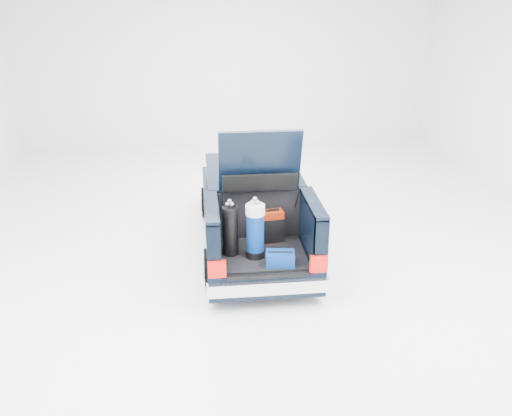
{
  "coord_description": "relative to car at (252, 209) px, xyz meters",
  "views": [
    {
      "loc": [
        -0.92,
        -8.97,
        4.5
      ],
      "look_at": [
        0.0,
        -0.5,
        0.95
      ],
      "focal_mm": 38.0,
      "sensor_mm": 36.0,
      "label": 1
    }
  ],
  "objects": [
    {
      "name": "blue_golf_bag",
      "position": [
        -0.13,
        -1.7,
        0.37
      ],
      "size": [
        0.31,
        0.31,
        0.97
      ],
      "rotation": [
        0.0,
        0.0,
        0.07
      ],
      "color": "black",
      "rests_on": "car"
    },
    {
      "name": "black_golf_bag",
      "position": [
        -0.5,
        -1.58,
        0.33
      ],
      "size": [
        0.31,
        0.33,
        0.88
      ],
      "rotation": [
        0.0,
        0.0,
        -0.27
      ],
      "color": "black",
      "rests_on": "car"
    },
    {
      "name": "blue_duffel",
      "position": [
        0.21,
        -2.01,
        0.03
      ],
      "size": [
        0.46,
        0.33,
        0.22
      ],
      "rotation": [
        0.0,
        0.0,
        -0.13
      ],
      "color": "navy",
      "rests_on": "car"
    },
    {
      "name": "ground",
      "position": [
        0.0,
        -0.11,
        -0.67
      ],
      "size": [
        14.0,
        14.0,
        0.0
      ],
      "primitive_type": "plane",
      "color": "white",
      "rests_on": "ground"
    },
    {
      "name": "red_suitcase",
      "position": [
        0.2,
        -1.19,
        0.19
      ],
      "size": [
        0.36,
        0.26,
        0.56
      ],
      "rotation": [
        0.0,
        0.0,
        0.13
      ],
      "color": "maroon",
      "rests_on": "car"
    },
    {
      "name": "car",
      "position": [
        0.0,
        0.0,
        0.0
      ],
      "size": [
        1.87,
        4.65,
        2.47
      ],
      "color": "black",
      "rests_on": "ground"
    }
  ]
}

